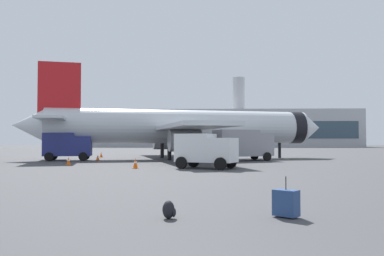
# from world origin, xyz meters

# --- Properties ---
(airplane_at_gate) EXTENTS (35.23, 32.11, 10.50)m
(airplane_at_gate) POSITION_xyz_m (-2.98, 41.40, 3.66)
(airplane_at_gate) COLOR silver
(airplane_at_gate) RESTS_ON ground
(service_truck) EXTENTS (5.13, 3.29, 2.90)m
(service_truck) POSITION_xyz_m (-14.66, 37.26, 1.61)
(service_truck) COLOR navy
(service_truck) RESTS_ON ground
(fuel_truck) EXTENTS (6.46, 4.65, 3.20)m
(fuel_truck) POSITION_xyz_m (3.67, 37.40, 1.77)
(fuel_truck) COLOR gray
(fuel_truck) RESTS_ON ground
(cargo_van) EXTENTS (4.83, 3.70, 2.60)m
(cargo_van) POSITION_xyz_m (-0.13, 25.67, 1.45)
(cargo_van) COLOR white
(cargo_van) RESTS_ON ground
(safety_cone_near) EXTENTS (0.44, 0.44, 0.78)m
(safety_cone_near) POSITION_xyz_m (-5.39, 25.80, 0.38)
(safety_cone_near) COLOR #F2590C
(safety_cone_near) RESTS_ON ground
(safety_cone_mid) EXTENTS (0.44, 0.44, 0.69)m
(safety_cone_mid) POSITION_xyz_m (-11.94, 29.95, 0.34)
(safety_cone_mid) COLOR #F2590C
(safety_cone_mid) RESTS_ON ground
(safety_cone_far) EXTENTS (0.44, 0.44, 0.70)m
(safety_cone_far) POSITION_xyz_m (-13.39, 46.02, 0.34)
(safety_cone_far) COLOR #F2590C
(safety_cone_far) RESTS_ON ground
(safety_cone_outer) EXTENTS (0.44, 0.44, 0.59)m
(safety_cone_outer) POSITION_xyz_m (-11.53, 37.66, 0.29)
(safety_cone_outer) COLOR #F2590C
(safety_cone_outer) RESTS_ON ground
(rolling_suitcase) EXTENTS (0.75, 0.72, 1.10)m
(rolling_suitcase) POSITION_xyz_m (2.10, 6.83, 0.39)
(rolling_suitcase) COLOR navy
(rolling_suitcase) RESTS_ON ground
(traveller_backpack) EXTENTS (0.36, 0.40, 0.48)m
(traveller_backpack) POSITION_xyz_m (-1.03, 6.53, 0.23)
(traveller_backpack) COLOR black
(traveller_backpack) RESTS_ON ground
(terminal_building) EXTENTS (98.45, 18.89, 24.87)m
(terminal_building) POSITION_xyz_m (3.62, 139.32, 6.56)
(terminal_building) COLOR #B2B2B7
(terminal_building) RESTS_ON ground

